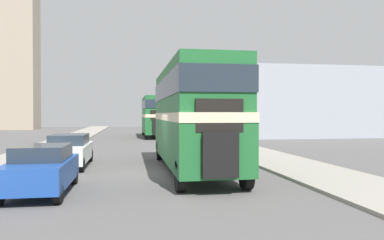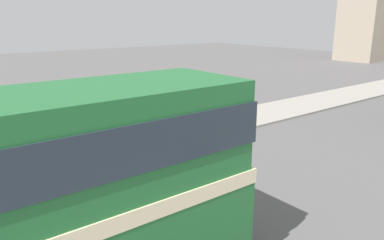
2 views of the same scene
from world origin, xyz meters
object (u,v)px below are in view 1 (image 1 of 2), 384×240
(double_decker_bus, at_px, (192,111))
(church_tower, at_px, (19,6))
(car_parked_near, at_px, (42,169))
(car_parked_mid, at_px, (69,150))
(bicycle_on_pavement, at_px, (231,140))
(bus_distant, at_px, (155,114))
(pedestrian_walking, at_px, (253,136))

(double_decker_bus, xyz_separation_m, church_tower, (-20.70, 49.79, 17.75))
(car_parked_near, relative_size, church_tower, 0.10)
(car_parked_mid, xyz_separation_m, bicycle_on_pavement, (10.87, 10.25, -0.31))
(bus_distant, distance_m, church_tower, 36.95)
(bus_distant, xyz_separation_m, pedestrian_walking, (5.01, -18.33, -1.43))
(car_parked_near, distance_m, car_parked_mid, 6.15)
(car_parked_mid, height_order, bicycle_on_pavement, car_parked_mid)
(car_parked_near, bearing_deg, church_tower, 105.86)
(double_decker_bus, distance_m, bicycle_on_pavement, 13.85)
(car_parked_near, height_order, bicycle_on_pavement, car_parked_near)
(car_parked_mid, bearing_deg, car_parked_near, -88.96)
(double_decker_bus, relative_size, car_parked_mid, 2.29)
(church_tower, bearing_deg, bicycle_on_pavement, -55.06)
(car_parked_mid, bearing_deg, bus_distant, 76.07)
(car_parked_near, distance_m, pedestrian_walking, 14.76)
(church_tower, bearing_deg, pedestrian_walking, -59.24)
(double_decker_bus, distance_m, car_parked_near, 6.92)
(bus_distant, xyz_separation_m, car_parked_mid, (-5.59, -22.55, -1.79))
(double_decker_bus, height_order, bicycle_on_pavement, double_decker_bus)
(pedestrian_walking, xyz_separation_m, bicycle_on_pavement, (0.27, 6.03, -0.67))
(double_decker_bus, height_order, car_parked_mid, double_decker_bus)
(bus_distant, relative_size, pedestrian_walking, 5.60)
(car_parked_near, distance_m, bicycle_on_pavement, 19.62)
(bus_distant, bearing_deg, bicycle_on_pavement, -66.78)
(church_tower, bearing_deg, car_parked_mid, -72.33)
(car_parked_mid, relative_size, bicycle_on_pavement, 2.61)
(car_parked_near, relative_size, pedestrian_walking, 2.18)
(bus_distant, relative_size, church_tower, 0.25)
(double_decker_bus, height_order, church_tower, church_tower)
(double_decker_bus, bearing_deg, bicycle_on_pavement, 67.27)
(car_parked_near, xyz_separation_m, pedestrian_walking, (10.49, 10.38, 0.37))
(car_parked_mid, relative_size, pedestrian_walking, 2.53)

